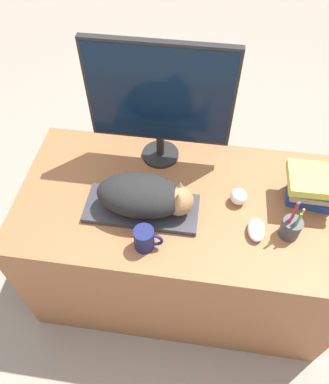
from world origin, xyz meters
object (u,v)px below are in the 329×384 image
cat (146,196)px  monitor (160,98)px  coffee_mug (145,239)px  baseball (239,197)px  computer_mouse (256,230)px  pen_cup (291,227)px  keyboard (142,208)px  book_stack (313,187)px

cat → monitor: size_ratio=0.65×
coffee_mug → baseball: (0.34, 0.26, -0.01)m
monitor → computer_mouse: (0.43, -0.36, -0.30)m
pen_cup → baseball: size_ratio=2.97×
monitor → computer_mouse: 0.63m
computer_mouse → coffee_mug: 0.43m
keyboard → coffee_mug: coffee_mug is taller
cat → computer_mouse: (0.43, -0.04, -0.08)m
computer_mouse → baseball: bearing=116.9°
cat → monitor: monitor is taller
cat → book_stack: 0.67m
cat → baseball: cat is taller
baseball → keyboard: bearing=-165.6°
keyboard → pen_cup: bearing=-3.2°
keyboard → monitor: (0.03, 0.31, 0.31)m
monitor → pen_cup: size_ratio=2.84×
monitor → coffee_mug: monitor is taller
book_stack → pen_cup: bearing=-116.1°
computer_mouse → baseball: (-0.07, 0.14, 0.01)m
book_stack → monitor: bearing=165.6°
keyboard → coffee_mug: (0.04, -0.16, 0.04)m
cat → book_stack: cat is taller
cat → pen_cup: (0.56, -0.03, -0.05)m
keyboard → book_stack: book_stack is taller
baseball → book_stack: size_ratio=0.32×
keyboard → book_stack: 0.69m
computer_mouse → book_stack: bearing=42.0°
coffee_mug → baseball: size_ratio=1.60×
computer_mouse → pen_cup: pen_cup is taller
pen_cup → keyboard: bearing=176.8°
coffee_mug → monitor: bearing=91.7°
book_stack → keyboard: bearing=-167.5°
book_stack → coffee_mug: bearing=-153.7°
coffee_mug → keyboard: bearing=104.7°
cat → coffee_mug: (0.02, -0.16, -0.05)m
pen_cup → book_stack: bearing=63.9°
pen_cup → coffee_mug: bearing=-166.5°
book_stack → baseball: bearing=-170.1°
baseball → monitor: bearing=148.9°
baseball → coffee_mug: bearing=-142.8°
computer_mouse → pen_cup: (0.12, 0.01, 0.03)m
cat → book_stack: size_ratio=1.73×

